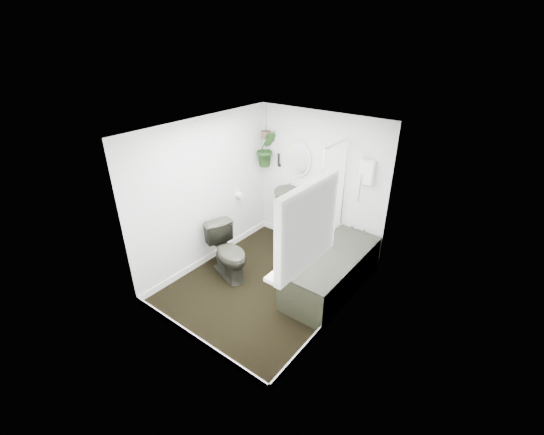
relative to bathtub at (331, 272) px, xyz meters
The scene contains 22 objects.
floor 0.99m from the bathtub, 147.99° to the right, with size 2.30×2.80×0.02m, color black.
ceiling 2.23m from the bathtub, 147.99° to the right, with size 2.30×2.80×0.02m, color white.
wall_back 1.49m from the bathtub, 131.32° to the left, with size 2.30×0.02×2.30m, color white.
wall_front 2.24m from the bathtub, 112.73° to the right, with size 2.30×0.02×2.30m, color white.
wall_left 2.20m from the bathtub, 165.69° to the right, with size 0.02×2.80×2.30m, color white.
wall_right 1.06m from the bathtub, 54.25° to the right, with size 0.02×2.80×2.30m, color white.
skirting 0.97m from the bathtub, 147.99° to the right, with size 2.30×2.80×0.10m, color white.
bathtub is the anchor object (origin of this frame).
bath_screen 1.15m from the bathtub, 123.96° to the left, with size 0.04×0.72×1.40m, color silver, non-canonical shape.
shower_box 1.51m from the bathtub, 90.00° to the left, with size 0.20×0.10×0.35m, color white.
oval_mirror 1.90m from the bathtub, 143.73° to the left, with size 0.46×0.03×0.62m, color beige.
wall_sconce 2.12m from the bathtub, 151.52° to the left, with size 0.04×0.04×0.22m, color black.
toilet_roll_holder 2.01m from the bathtub, behind, with size 0.11×0.11×0.11m, color white.
window_recess 1.84m from the bathtub, 76.41° to the right, with size 0.08×1.00×0.90m, color white.
window_sill 1.54m from the bathtub, 79.61° to the right, with size 0.18×1.00×0.04m, color white.
window_blinds 1.83m from the bathtub, 78.46° to the right, with size 0.01×0.86×0.76m, color white.
toilet 1.54m from the bathtub, 155.62° to the right, with size 0.44×0.78×0.80m, color #292A22.
pedestal_sink 1.39m from the bathtub, 149.82° to the left, with size 0.59×0.50×1.00m, color #292A22, non-canonical shape.
sill_plant 1.41m from the bathtub, 79.30° to the right, with size 0.20×0.18×0.23m, color black.
hanging_plant 2.31m from the bathtub, 156.91° to the left, with size 0.33×0.26×0.60m, color black.
soap_bottle 0.92m from the bathtub, 108.56° to the right, with size 0.08×0.08×0.18m, color black.
hanging_pot 2.45m from the bathtub, 156.91° to the left, with size 0.16×0.16×0.12m, color #4A3C28.
Camera 1 is at (2.70, -3.38, 3.35)m, focal length 24.00 mm.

